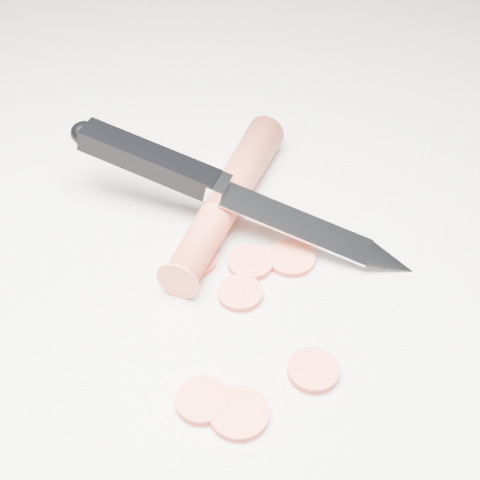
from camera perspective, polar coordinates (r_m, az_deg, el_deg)
ground at (r=0.52m, az=-3.10°, el=-3.97°), size 2.40×2.40×0.00m
carrot at (r=0.57m, az=-1.05°, el=3.66°), size 0.18×0.15×0.03m
carrot_slice_0 at (r=0.45m, az=-3.25°, el=-13.52°), size 0.04×0.04×0.01m
carrot_slice_1 at (r=0.45m, az=-0.07°, el=-14.57°), size 0.04×0.04×0.01m
carrot_slice_2 at (r=0.53m, az=0.90°, el=-1.95°), size 0.04×0.04×0.01m
carrot_slice_3 at (r=0.51m, az=0.02°, el=-4.58°), size 0.03×0.03×0.01m
carrot_slice_4 at (r=0.54m, az=4.36°, el=-1.56°), size 0.04×0.04×0.01m
carrot_slice_5 at (r=0.53m, az=-3.79°, el=-1.77°), size 0.03×0.03×0.01m
carrot_slice_6 at (r=0.47m, az=6.28°, el=-11.01°), size 0.04×0.04×0.01m
kitchen_knife at (r=0.54m, az=-0.18°, el=4.09°), size 0.21×0.26×0.07m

